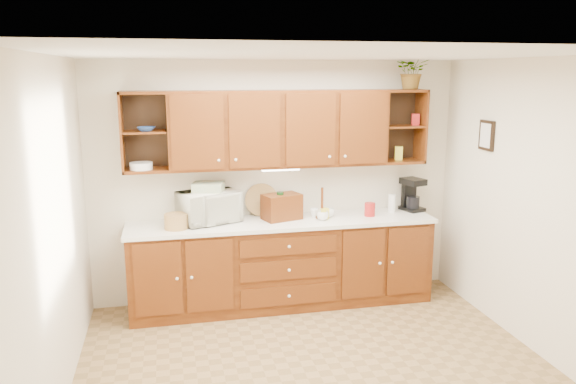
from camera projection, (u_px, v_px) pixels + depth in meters
name	position (u px, v px, depth m)	size (l,w,h in m)	color
floor	(318.00, 371.00, 4.73)	(4.00, 4.00, 0.00)	olive
ceiling	(322.00, 54.00, 4.19)	(4.00, 4.00, 0.00)	white
back_wall	(277.00, 181.00, 6.13)	(4.00, 4.00, 0.00)	beige
left_wall	(52.00, 238.00, 4.04)	(3.50, 3.50, 0.00)	beige
right_wall	(541.00, 209.00, 4.88)	(3.50, 3.50, 0.00)	beige
base_cabinets	(283.00, 264.00, 6.02)	(3.20, 0.60, 0.90)	#3C1706
countertop	(283.00, 222.00, 5.91)	(3.24, 0.64, 0.04)	white
upper_cabinets	(280.00, 129.00, 5.86)	(3.20, 0.33, 0.80)	#3C1706
undercabinet_light	(281.00, 169.00, 5.89)	(0.40, 0.05, 0.03)	white
framed_picture	(487.00, 135.00, 5.62)	(0.03, 0.24, 0.30)	black
wicker_basket	(176.00, 221.00, 5.58)	(0.23, 0.23, 0.15)	#A78345
microwave	(209.00, 207.00, 5.82)	(0.59, 0.40, 0.33)	#EEE8CD
towel_stack	(208.00, 187.00, 5.77)	(0.30, 0.22, 0.09)	#DAC266
wine_bottle	(280.00, 206.00, 5.91)	(0.07, 0.07, 0.30)	black
woven_tray	(262.00, 215.00, 6.11)	(0.36, 0.36, 0.02)	#A78345
bread_box	(282.00, 207.00, 5.93)	(0.39, 0.24, 0.27)	#3C1706
mug_tree	(322.00, 213.00, 6.00)	(0.31, 0.30, 0.33)	#3C1706
canister_red	(370.00, 209.00, 6.08)	(0.11, 0.11, 0.15)	#A61918
canister_white	(392.00, 203.00, 6.24)	(0.08, 0.08, 0.20)	white
canister_yellow	(325.00, 213.00, 5.98)	(0.10, 0.10, 0.11)	yellow
coffee_maker	(412.00, 195.00, 6.33)	(0.26, 0.30, 0.37)	black
bowl_stack	(146.00, 129.00, 5.53)	(0.18, 0.18, 0.04)	#26478D
plate_stack	(141.00, 166.00, 5.59)	(0.22, 0.22, 0.07)	white
pantry_box_yellow	(399.00, 153.00, 6.19)	(0.08, 0.06, 0.15)	yellow
pantry_box_red	(415.00, 119.00, 6.15)	(0.08, 0.07, 0.13)	#A61918
potted_plant	(413.00, 71.00, 5.98)	(0.35, 0.30, 0.39)	#999999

